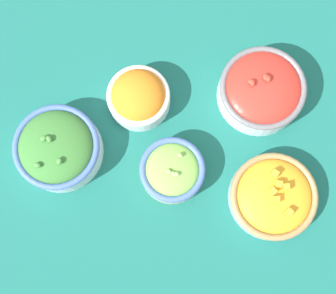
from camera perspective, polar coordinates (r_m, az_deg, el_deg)
ground_plane at (r=0.90m, az=0.00°, el=-0.34°), size 3.00×3.00×0.00m
bowl_broccoli at (r=0.88m, az=-13.31°, el=-0.12°), size 0.16×0.16×0.09m
bowl_carrots at (r=0.89m, az=-3.61°, el=6.11°), size 0.12×0.12×0.07m
bowl_squash at (r=0.88m, az=12.72°, el=-5.90°), size 0.16×0.16×0.06m
bowl_cherry_tomatoes at (r=0.91m, az=11.35°, el=6.82°), size 0.16×0.16×0.08m
bowl_lettuce at (r=0.86m, az=0.45°, el=-2.88°), size 0.12×0.12×0.07m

